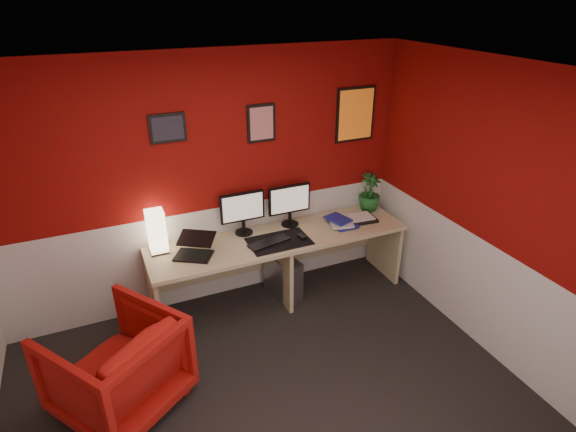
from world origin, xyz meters
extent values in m
cube|color=black|center=(0.00, 0.00, 0.00)|extent=(4.00, 3.50, 0.01)
cube|color=white|center=(0.00, 0.00, 2.50)|extent=(4.00, 3.50, 0.01)
cube|color=maroon|center=(0.00, 1.75, 1.25)|extent=(4.00, 0.01, 2.50)
cube|color=maroon|center=(2.00, 0.00, 1.25)|extent=(0.01, 3.50, 2.50)
cube|color=silver|center=(0.00, 1.75, 0.50)|extent=(4.00, 0.01, 1.00)
cube|color=silver|center=(2.00, 0.00, 0.50)|extent=(0.01, 3.50, 1.00)
cube|color=tan|center=(0.60, 1.41, 0.36)|extent=(2.60, 0.65, 0.73)
cube|color=#FFE5B2|center=(-0.55, 1.60, 0.93)|extent=(0.16, 0.16, 0.40)
cube|color=black|center=(-0.27, 1.38, 0.84)|extent=(0.40, 0.37, 0.22)
cube|color=black|center=(0.30, 1.62, 1.02)|extent=(0.45, 0.06, 0.58)
cube|color=black|center=(0.80, 1.61, 1.02)|extent=(0.45, 0.06, 0.58)
cube|color=black|center=(0.56, 1.32, 0.73)|extent=(0.60, 0.38, 0.01)
cube|color=black|center=(0.45, 1.32, 0.74)|extent=(0.44, 0.23, 0.02)
cube|color=black|center=(0.79, 1.28, 0.75)|extent=(0.08, 0.11, 0.03)
imported|color=navy|center=(1.19, 1.39, 0.74)|extent=(0.24, 0.32, 0.03)
imported|color=silver|center=(1.17, 1.42, 0.77)|extent=(0.31, 0.37, 0.02)
imported|color=navy|center=(1.16, 1.38, 0.79)|extent=(0.25, 0.30, 0.02)
cube|color=black|center=(1.51, 1.41, 0.74)|extent=(0.37, 0.28, 0.03)
imported|color=#19591E|center=(1.74, 1.59, 0.94)|extent=(0.28, 0.28, 0.42)
cube|color=#99999E|center=(0.65, 1.44, 0.23)|extent=(0.29, 0.48, 0.45)
imported|color=#AD0F09|center=(-1.08, 0.61, 0.39)|extent=(1.18, 1.18, 0.78)
cube|color=black|center=(-0.32, 1.74, 1.85)|extent=(0.32, 0.02, 0.26)
cube|color=red|center=(0.56, 1.74, 1.80)|extent=(0.28, 0.02, 0.36)
cube|color=orange|center=(1.59, 1.74, 1.78)|extent=(0.44, 0.02, 0.56)
camera|label=1|loc=(-0.96, -2.35, 2.96)|focal=29.13mm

